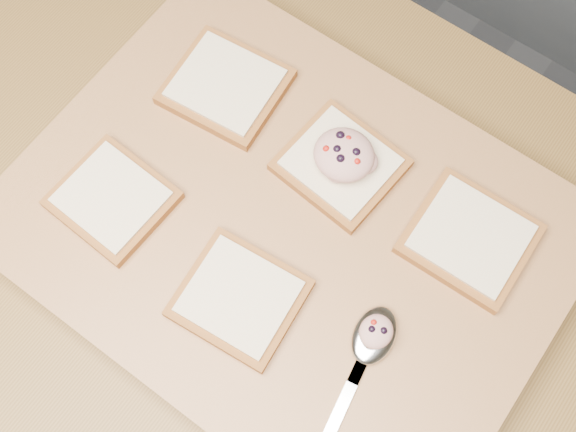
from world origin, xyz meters
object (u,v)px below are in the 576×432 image
cutting_board (288,231)px  tuna_salad_dollop (344,155)px  bread_far_center (340,164)px  spoon (368,349)px

cutting_board → tuna_salad_dollop: 0.10m
cutting_board → bread_far_center: bread_far_center is taller
bread_far_center → spoon: bread_far_center is taller
bread_far_center → tuna_salad_dollop: size_ratio=1.92×
cutting_board → bread_far_center: bearing=84.9°
cutting_board → tuna_salad_dollop: tuna_salad_dollop is taller
bread_far_center → spoon: (0.13, -0.15, -0.00)m
tuna_salad_dollop → spoon: 0.20m
spoon → bread_far_center: bearing=132.1°
cutting_board → tuna_salad_dollop: (0.01, 0.09, 0.05)m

